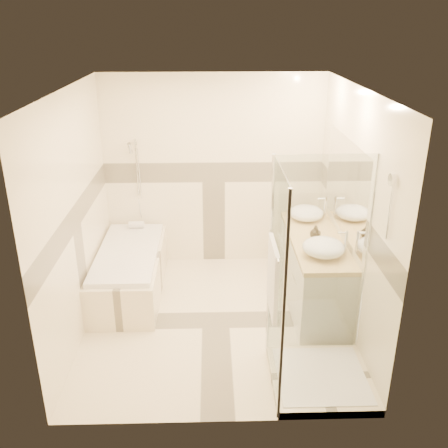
{
  "coord_description": "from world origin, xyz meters",
  "views": [
    {
      "loc": [
        -0.04,
        -4.69,
        3.12
      ],
      "look_at": [
        0.1,
        0.25,
        1.05
      ],
      "focal_mm": 40.0,
      "sensor_mm": 36.0,
      "label": 1
    }
  ],
  "objects_px": {
    "bathtub": "(129,269)",
    "vessel_sink_far": "(324,247)",
    "vanity": "(314,272)",
    "amenity_bottle_a": "(317,234)",
    "amenity_bottle_b": "(315,232)",
    "shower_enclosure": "(310,332)",
    "vessel_sink_near": "(306,213)"
  },
  "relations": [
    {
      "from": "vessel_sink_far",
      "to": "amenity_bottle_a",
      "type": "relative_size",
      "value": 2.68
    },
    {
      "from": "vessel_sink_far",
      "to": "amenity_bottle_a",
      "type": "height_order",
      "value": "vessel_sink_far"
    },
    {
      "from": "vanity",
      "to": "amenity_bottle_a",
      "type": "bearing_deg",
      "value": -102.72
    },
    {
      "from": "bathtub",
      "to": "vessel_sink_far",
      "type": "height_order",
      "value": "vessel_sink_far"
    },
    {
      "from": "vanity",
      "to": "vessel_sink_far",
      "type": "height_order",
      "value": "vessel_sink_far"
    },
    {
      "from": "vanity",
      "to": "amenity_bottle_b",
      "type": "height_order",
      "value": "amenity_bottle_b"
    },
    {
      "from": "vessel_sink_far",
      "to": "vessel_sink_near",
      "type": "bearing_deg",
      "value": 90.0
    },
    {
      "from": "vessel_sink_far",
      "to": "amenity_bottle_b",
      "type": "relative_size",
      "value": 2.95
    },
    {
      "from": "vessel_sink_far",
      "to": "amenity_bottle_b",
      "type": "bearing_deg",
      "value": 90.0
    },
    {
      "from": "vanity",
      "to": "bathtub",
      "type": "bearing_deg",
      "value": 170.75
    },
    {
      "from": "vanity",
      "to": "shower_enclosure",
      "type": "relative_size",
      "value": 0.79
    },
    {
      "from": "vessel_sink_near",
      "to": "vanity",
      "type": "bearing_deg",
      "value": -87.91
    },
    {
      "from": "bathtub",
      "to": "amenity_bottle_b",
      "type": "xyz_separation_m",
      "value": [
        2.13,
        -0.35,
        0.62
      ]
    },
    {
      "from": "vessel_sink_near",
      "to": "amenity_bottle_b",
      "type": "distance_m",
      "value": 0.55
    },
    {
      "from": "shower_enclosure",
      "to": "amenity_bottle_b",
      "type": "xyz_separation_m",
      "value": [
        0.27,
        1.27,
        0.42
      ]
    },
    {
      "from": "vanity",
      "to": "vessel_sink_near",
      "type": "distance_m",
      "value": 0.75
    },
    {
      "from": "vanity",
      "to": "amenity_bottle_b",
      "type": "xyz_separation_m",
      "value": [
        -0.02,
        0.0,
        0.5
      ]
    },
    {
      "from": "vanity",
      "to": "shower_enclosure",
      "type": "bearing_deg",
      "value": -102.97
    },
    {
      "from": "bathtub",
      "to": "vessel_sink_far",
      "type": "xyz_separation_m",
      "value": [
        2.13,
        -0.78,
        0.63
      ]
    },
    {
      "from": "vessel_sink_near",
      "to": "shower_enclosure",
      "type": "bearing_deg",
      "value": -98.53
    },
    {
      "from": "vessel_sink_near",
      "to": "amenity_bottle_b",
      "type": "height_order",
      "value": "vessel_sink_near"
    },
    {
      "from": "vessel_sink_near",
      "to": "amenity_bottle_a",
      "type": "bearing_deg",
      "value": -90.0
    },
    {
      "from": "vessel_sink_near",
      "to": "amenity_bottle_b",
      "type": "relative_size",
      "value": 2.78
    },
    {
      "from": "vanity",
      "to": "vessel_sink_far",
      "type": "bearing_deg",
      "value": -92.68
    },
    {
      "from": "shower_enclosure",
      "to": "vessel_sink_near",
      "type": "distance_m",
      "value": 1.89
    },
    {
      "from": "bathtub",
      "to": "shower_enclosure",
      "type": "height_order",
      "value": "shower_enclosure"
    },
    {
      "from": "bathtub",
      "to": "amenity_bottle_a",
      "type": "height_order",
      "value": "amenity_bottle_a"
    },
    {
      "from": "vessel_sink_near",
      "to": "vessel_sink_far",
      "type": "bearing_deg",
      "value": -90.0
    },
    {
      "from": "vessel_sink_near",
      "to": "amenity_bottle_a",
      "type": "distance_m",
      "value": 0.64
    },
    {
      "from": "shower_enclosure",
      "to": "amenity_bottle_b",
      "type": "distance_m",
      "value": 1.37
    },
    {
      "from": "shower_enclosure",
      "to": "amenity_bottle_a",
      "type": "distance_m",
      "value": 1.29
    },
    {
      "from": "vessel_sink_near",
      "to": "amenity_bottle_b",
      "type": "bearing_deg",
      "value": -90.0
    }
  ]
}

